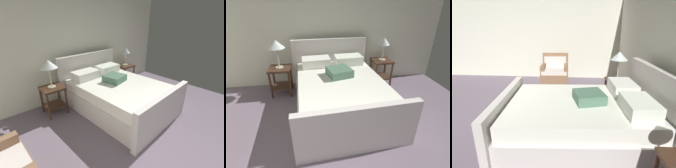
{
  "view_description": "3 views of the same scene",
  "coord_description": "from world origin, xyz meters",
  "views": [
    {
      "loc": [
        -1.8,
        -0.26,
        1.92
      ],
      "look_at": [
        -0.11,
        1.64,
        0.83
      ],
      "focal_mm": 25.09,
      "sensor_mm": 36.0,
      "label": 1
    },
    {
      "loc": [
        -0.11,
        -0.74,
        1.9
      ],
      "look_at": [
        0.27,
        1.65,
        0.67
      ],
      "focal_mm": 27.5,
      "sensor_mm": 36.0,
      "label": 2
    },
    {
      "loc": [
        2.68,
        1.92,
        1.66
      ],
      "look_at": [
        0.04,
        1.71,
        0.76
      ],
      "focal_mm": 28.02,
      "sensor_mm": 36.0,
      "label": 3
    }
  ],
  "objects": [
    {
      "name": "bed",
      "position": [
        0.36,
        2.0,
        0.34
      ],
      "size": [
        1.78,
        2.31,
        1.11
      ],
      "color": "silver",
      "rests_on": "ground"
    },
    {
      "name": "wall_back",
      "position": [
        0.0,
        3.26,
        1.26
      ],
      "size": [
        5.99,
        0.12,
        2.51
      ],
      "primitive_type": "cube",
      "color": "silver",
      "rests_on": "ground"
    },
    {
      "name": "ground_plane",
      "position": [
        0.0,
        0.0,
        -0.01
      ],
      "size": [
        5.87,
        6.4,
        0.02
      ],
      "primitive_type": "cube",
      "color": "slate"
    },
    {
      "name": "armchair",
      "position": [
        -2.02,
        1.31,
        0.35
      ],
      "size": [
        0.76,
        0.75,
        0.9
      ],
      "color": "#866145",
      "rests_on": "ground"
    },
    {
      "name": "table_lamp_left",
      "position": [
        -0.78,
        2.74,
        1.07
      ],
      "size": [
        0.34,
        0.34,
        0.57
      ],
      "color": "#B7B293",
      "rests_on": "nightstand_left"
    },
    {
      "name": "nightstand_left",
      "position": [
        -0.78,
        2.74,
        0.4
      ],
      "size": [
        0.44,
        0.44,
        0.6
      ],
      "color": "#41271A",
      "rests_on": "ground"
    },
    {
      "name": "wall_side_left",
      "position": [
        -2.99,
        0.0,
        1.26
      ],
      "size": [
        0.12,
        6.52,
        2.51
      ],
      "primitive_type": "cube",
      "color": "silver",
      "rests_on": "ground"
    }
  ]
}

